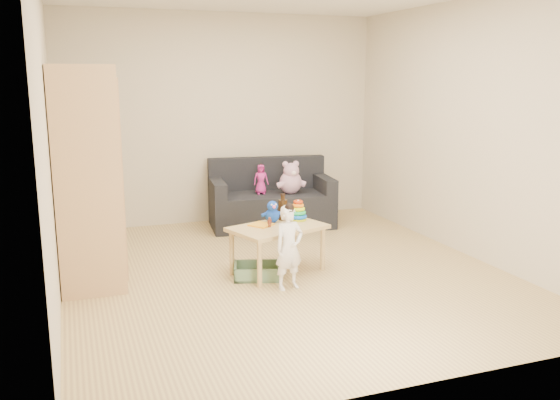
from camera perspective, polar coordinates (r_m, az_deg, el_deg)
name	(u,v)px	position (r m, az deg, el deg)	size (l,w,h in m)	color
room	(284,136)	(5.40, 0.40, 6.21)	(4.50, 4.50, 4.50)	tan
wardrobe	(86,175)	(5.56, -18.19, 2.26)	(0.53, 1.07, 1.92)	tan
sofa	(272,210)	(7.34, -0.82, -0.93)	(1.48, 0.74, 0.42)	black
play_table	(278,249)	(5.61, -0.22, -4.77)	(0.86, 0.54, 0.45)	tan
storage_bin	(257,271)	(5.52, -2.21, -6.84)	(0.42, 0.32, 0.13)	#5D805D
toddler	(289,249)	(5.16, 0.88, -4.71)	(0.27, 0.18, 0.72)	white
pink_bear	(291,180)	(7.24, 1.02, 1.95)	(0.30, 0.25, 0.34)	#CD97B9
doll	(261,180)	(7.21, -1.85, 1.98)	(0.18, 0.12, 0.36)	#C9258A
ring_stacker	(298,212)	(5.76, 1.75, -1.18)	(0.18, 0.18, 0.20)	#B5C70A
brown_bottle	(283,209)	(5.77, 0.27, -0.85)	(0.09, 0.09, 0.26)	black
blue_plush	(272,211)	(5.67, -0.76, -1.09)	(0.18, 0.14, 0.22)	blue
wooden_figure	(270,222)	(5.50, -1.02, -2.14)	(0.04, 0.03, 0.10)	brown
yellow_book	(261,225)	(5.57, -1.82, -2.39)	(0.19, 0.19, 0.01)	#FFA51A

